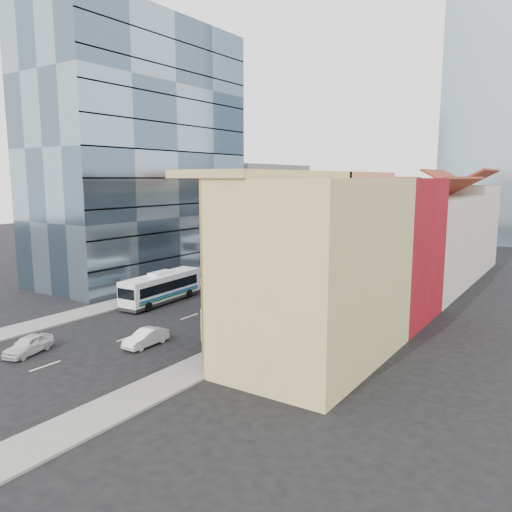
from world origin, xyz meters
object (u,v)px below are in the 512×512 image
Objects in this scene: office_tower at (141,153)px; bus_right at (232,310)px; shophouse_tan at (319,271)px; bus_left_near at (162,287)px; bus_left_far at (308,253)px; sedan_left at (28,345)px; sedan_right at (146,338)px.

office_tower is 3.00× the size of bus_right.
shophouse_tan is 1.40× the size of bus_right.
bus_left_far is (2.82, 24.93, 0.43)m from bus_left_near.
shophouse_tan is 20.56m from sedan_left.
office_tower reaches higher than bus_right.
office_tower is at bearing 129.08° from bus_right.
office_tower is at bearing -123.32° from bus_left_far.
bus_left_far is 40.46m from sedan_left.
sedan_left is (2.50, -15.51, -0.91)m from bus_left_near.
bus_left_near is at bearing 141.17° from bus_right.
office_tower is 3.11× the size of bus_left_near.
sedan_right is at bearing -73.32° from bus_left_far.
sedan_left is at bearing -146.71° from bus_right.
shophouse_tan is 20.68m from bus_left_near.
bus_left_far reaches higher than bus_left_near.
bus_right reaches higher than sedan_left.
bus_left_near is 2.57× the size of sedan_left.
bus_right is 14.99m from sedan_left.
office_tower reaches higher than sedan_right.
sedan_left is 1.03× the size of sedan_right.
office_tower is at bearing 104.91° from sedan_left.
bus_left_near is at bearing 128.69° from sedan_right.
bus_left_far is at bearing 74.47° from sedan_left.
bus_left_near reaches higher than sedan_left.
shophouse_tan reaches higher than bus_right.
office_tower is 7.97× the size of sedan_left.
bus_left_near is at bearing 164.93° from shophouse_tan.
sedan_left is at bearing -134.46° from sedan_right.
shophouse_tan is 1.14× the size of bus_left_far.
shophouse_tan is at bearing -37.16° from bus_right.
shophouse_tan is at bearing -24.30° from office_tower.
shophouse_tan is 9.99m from bus_right.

